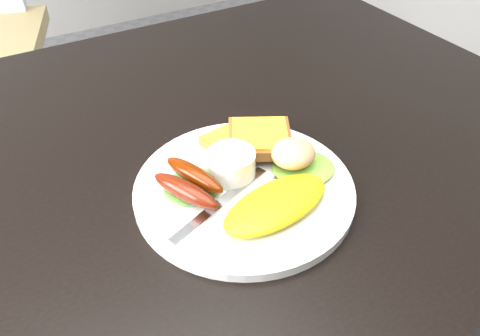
% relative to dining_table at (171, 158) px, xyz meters
% --- Properties ---
extents(dining_table, '(1.20, 0.80, 0.04)m').
position_rel_dining_table_xyz_m(dining_table, '(0.00, 0.00, 0.00)').
color(dining_table, black).
rests_on(dining_table, ground).
extents(plate, '(0.27, 0.27, 0.01)m').
position_rel_dining_table_xyz_m(plate, '(0.04, -0.13, 0.03)').
color(plate, white).
rests_on(plate, dining_table).
extents(lettuce_left, '(0.08, 0.07, 0.01)m').
position_rel_dining_table_xyz_m(lettuce_left, '(-0.01, -0.11, 0.04)').
color(lettuce_left, '#54A53C').
rests_on(lettuce_left, plate).
extents(lettuce_right, '(0.10, 0.10, 0.01)m').
position_rel_dining_table_xyz_m(lettuce_right, '(0.12, -0.14, 0.04)').
color(lettuce_right, olive).
rests_on(lettuce_right, plate).
extents(omelette, '(0.15, 0.09, 0.02)m').
position_rel_dining_table_xyz_m(omelette, '(0.05, -0.19, 0.04)').
color(omelette, '#DFBF0C').
rests_on(omelette, plate).
extents(sausage_a, '(0.06, 0.09, 0.02)m').
position_rel_dining_table_xyz_m(sausage_a, '(-0.03, -0.13, 0.05)').
color(sausage_a, '#5F0D05').
rests_on(sausage_a, lettuce_left).
extents(sausage_b, '(0.05, 0.09, 0.02)m').
position_rel_dining_table_xyz_m(sausage_b, '(-0.01, -0.11, 0.05)').
color(sausage_b, '#5C2101').
rests_on(sausage_b, lettuce_left).
extents(ramekin, '(0.07, 0.07, 0.03)m').
position_rel_dining_table_xyz_m(ramekin, '(0.04, -0.11, 0.05)').
color(ramekin, white).
rests_on(ramekin, plate).
extents(toast_a, '(0.08, 0.08, 0.01)m').
position_rel_dining_table_xyz_m(toast_a, '(0.07, -0.06, 0.04)').
color(toast_a, olive).
rests_on(toast_a, plate).
extents(toast_b, '(0.11, 0.11, 0.01)m').
position_rel_dining_table_xyz_m(toast_b, '(0.09, -0.08, 0.05)').
color(toast_b, olive).
rests_on(toast_b, toast_a).
extents(potato_salad, '(0.06, 0.06, 0.03)m').
position_rel_dining_table_xyz_m(potato_salad, '(0.11, -0.13, 0.06)').
color(potato_salad, beige).
rests_on(potato_salad, lettuce_right).
extents(fork, '(0.15, 0.07, 0.00)m').
position_rel_dining_table_xyz_m(fork, '(0.00, -0.15, 0.03)').
color(fork, '#ADAFB7').
rests_on(fork, plate).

